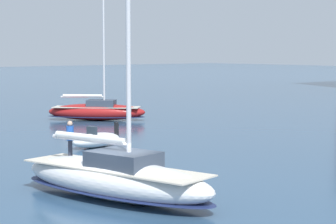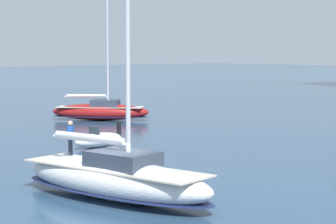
% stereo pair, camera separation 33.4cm
% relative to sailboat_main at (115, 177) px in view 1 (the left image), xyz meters
% --- Properties ---
extents(ground_plane, '(400.00, 400.00, 0.00)m').
position_rel_sailboat_main_xyz_m(ground_plane, '(-0.02, -0.01, -0.96)').
color(ground_plane, '#2D4C6B').
extents(sailboat_main, '(10.66, 4.90, 14.14)m').
position_rel_sailboat_main_xyz_m(sailboat_main, '(0.00, 0.00, 0.00)').
color(sailboat_main, silver).
rests_on(sailboat_main, ground).
extents(sailboat_moored_mid_channel, '(8.23, 7.99, 12.32)m').
position_rel_sailboat_main_xyz_m(sailboat_moored_mid_channel, '(-26.55, 17.23, -0.12)').
color(sailboat_moored_mid_channel, maroon).
rests_on(sailboat_moored_mid_channel, ground).
extents(motor_tender, '(2.13, 4.09, 1.50)m').
position_rel_sailboat_main_xyz_m(motor_tender, '(-12.96, 7.90, -0.48)').
color(motor_tender, silver).
rests_on(motor_tender, ground).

